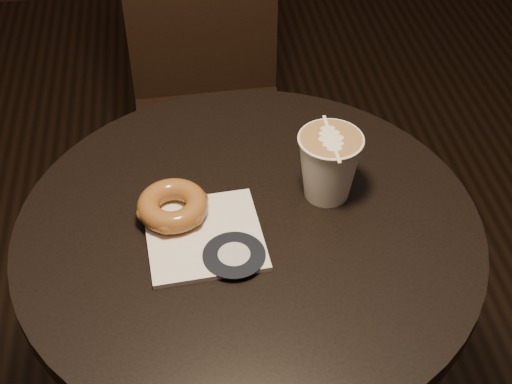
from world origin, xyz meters
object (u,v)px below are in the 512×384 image
Objects in this scene: cafe_table at (250,307)px; latte_cup at (329,166)px; pastry_bag at (204,236)px; chair at (208,79)px; doughnut at (173,206)px.

latte_cup is at bearing 21.55° from cafe_table.
cafe_table is 0.22m from pastry_bag.
chair reaches higher than latte_cup.
chair reaches higher than cafe_table.
pastry_bag is at bearing -48.38° from doughnut.
cafe_table is 0.29m from latte_cup.
chair is 5.62× the size of pastry_bag.
latte_cup reaches higher than doughnut.
pastry_bag is 1.56× the size of doughnut.
doughnut is at bearing 127.48° from pastry_bag.
latte_cup reaches higher than cafe_table.
pastry_bag is at bearing -96.21° from chair.
pastry_bag reaches higher than cafe_table.
chair is 0.76m from doughnut.
chair reaches higher than doughnut.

